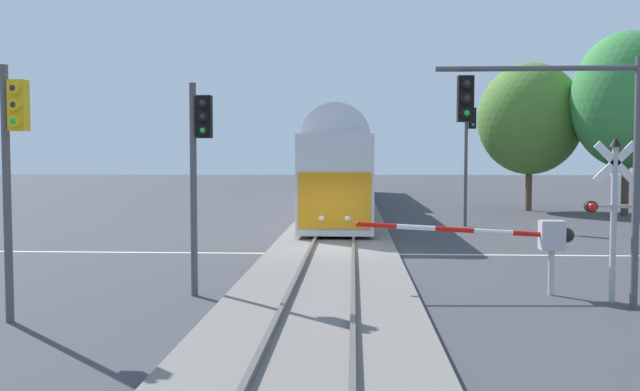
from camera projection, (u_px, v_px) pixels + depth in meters
The scene contains 12 objects.
ground_plane at pixel (332, 254), 23.11m from camera, with size 220.00×220.00×0.00m, color #3D3D42.
road_centre_stripe at pixel (332, 254), 23.11m from camera, with size 44.00×0.20×0.01m.
railway_track at pixel (332, 251), 23.10m from camera, with size 4.40×80.00×0.32m.
commuter_train at pixel (343, 166), 44.45m from camera, with size 3.04×41.46×5.16m.
crossing_gate_near at pixel (530, 237), 16.10m from camera, with size 5.23×0.40×1.80m.
crossing_signal_mast at pixel (615, 202), 15.22m from camera, with size 1.36×0.44×3.77m.
traffic_signal_near_right at pixel (579, 119), 14.53m from camera, with size 4.81×0.38×5.48m.
traffic_signal_median at pixel (199, 154), 15.85m from camera, with size 0.53×0.38×5.06m.
traffic_signal_far_side at pixel (469, 143), 32.11m from camera, with size 0.53×0.38×6.00m.
traffic_signal_near_left at pixel (12, 151), 13.27m from camera, with size 0.53×0.38×5.13m.
maple_right_background at pixel (627, 100), 37.99m from camera, with size 6.12×6.12×10.46m.
oak_far_right at pixel (530, 119), 41.72m from camera, with size 6.41×6.41×9.20m.
Camera 1 is at (0.73, -22.95, 3.29)m, focal length 37.73 mm.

